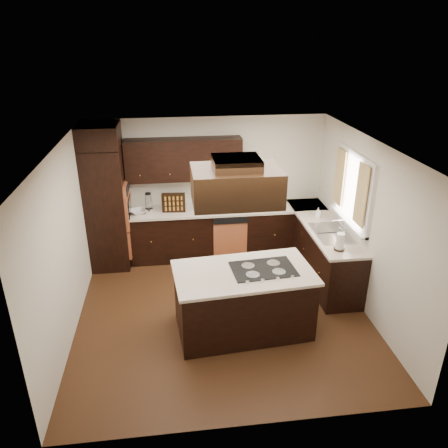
{
  "coord_description": "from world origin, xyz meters",
  "views": [
    {
      "loc": [
        -0.67,
        -5.41,
        3.85
      ],
      "look_at": [
        0.1,
        0.6,
        1.15
      ],
      "focal_mm": 35.0,
      "sensor_mm": 36.0,
      "label": 1
    }
  ],
  "objects": [
    {
      "name": "base_cabinets_back",
      "position": [
        0.03,
        1.8,
        0.44
      ],
      "size": [
        2.93,
        0.6,
        0.88
      ],
      "primitive_type": "cube",
      "color": "black",
      "rests_on": "floor"
    },
    {
      "name": "sink_rim",
      "position": [
        1.8,
        0.55,
        0.92
      ],
      "size": [
        0.52,
        0.84,
        0.01
      ],
      "primitive_type": "cube",
      "color": "silver",
      "rests_on": "countertop_right"
    },
    {
      "name": "dishwasher_front",
      "position": [
        0.33,
        1.5,
        0.4
      ],
      "size": [
        0.6,
        0.05,
        0.72
      ],
      "primitive_type": "cube",
      "color": "#C26239",
      "rests_on": "floor"
    },
    {
      "name": "paper_towel",
      "position": [
        1.71,
        -0.02,
        1.05
      ],
      "size": [
        0.15,
        0.15,
        0.26
      ],
      "primitive_type": "cylinder",
      "rotation": [
        0.0,
        0.0,
        -0.26
      ],
      "color": "white",
      "rests_on": "countertop_right"
    },
    {
      "name": "island",
      "position": [
        0.23,
        -0.45,
        0.44
      ],
      "size": [
        1.86,
        1.12,
        0.88
      ],
      "primitive_type": "cube",
      "rotation": [
        0.0,
        0.0,
        0.08
      ],
      "color": "black",
      "rests_on": "floor"
    },
    {
      "name": "mixing_bowl",
      "position": [
        -1.26,
        1.75,
        0.95
      ],
      "size": [
        0.35,
        0.35,
        0.07
      ],
      "primitive_type": "imported",
      "rotation": [
        0.0,
        0.0,
        0.34
      ],
      "color": "white",
      "rests_on": "countertop_back"
    },
    {
      "name": "range_hood",
      "position": [
        0.1,
        -0.55,
        2.16
      ],
      "size": [
        1.05,
        0.72,
        0.42
      ],
      "primitive_type": "cube",
      "color": "black",
      "rests_on": "ceiling"
    },
    {
      "name": "countertop_back",
      "position": [
        0.03,
        1.79,
        0.9
      ],
      "size": [
        2.93,
        0.63,
        0.04
      ],
      "primitive_type": "cube",
      "color": "beige",
      "rests_on": "base_cabinets_back"
    },
    {
      "name": "spice_rack",
      "position": [
        -0.64,
        1.76,
        1.09
      ],
      "size": [
        0.41,
        0.14,
        0.34
      ],
      "primitive_type": "cube",
      "rotation": [
        0.0,
        0.0,
        -0.1
      ],
      "color": "black",
      "rests_on": "countertop_back"
    },
    {
      "name": "wall_right",
      "position": [
        2.11,
        0.0,
        1.25
      ],
      "size": [
        0.02,
        4.2,
        2.5
      ],
      "primitive_type": "cube",
      "color": "beige",
      "rests_on": "ground"
    },
    {
      "name": "wall_front",
      "position": [
        0.0,
        -2.11,
        1.25
      ],
      "size": [
        4.2,
        0.02,
        2.5
      ],
      "primitive_type": "cube",
      "color": "beige",
      "rests_on": "ground"
    },
    {
      "name": "oven_column",
      "position": [
        -1.78,
        1.71,
        1.06
      ],
      "size": [
        0.65,
        0.75,
        2.12
      ],
      "primitive_type": "cube",
      "color": "black",
      "rests_on": "floor"
    },
    {
      "name": "wall_back",
      "position": [
        0.0,
        2.11,
        1.25
      ],
      "size": [
        4.2,
        0.02,
        2.5
      ],
      "primitive_type": "cube",
      "color": "beige",
      "rests_on": "ground"
    },
    {
      "name": "wall_left",
      "position": [
        -2.11,
        0.0,
        1.25
      ],
      "size": [
        0.02,
        4.2,
        2.5
      ],
      "primitive_type": "cube",
      "color": "beige",
      "rests_on": "ground"
    },
    {
      "name": "blender_base",
      "position": [
        -1.07,
        1.71,
        0.97
      ],
      "size": [
        0.15,
        0.15,
        0.1
      ],
      "primitive_type": "cylinder",
      "color": "silver",
      "rests_on": "countertop_back"
    },
    {
      "name": "window_frame",
      "position": [
        2.07,
        0.55,
        1.65
      ],
      "size": [
        0.06,
        1.32,
        1.12
      ],
      "primitive_type": "cube",
      "color": "white",
      "rests_on": "wall_right"
    },
    {
      "name": "window_pane",
      "position": [
        2.1,
        0.55,
        1.65
      ],
      "size": [
        0.0,
        1.2,
        1.0
      ],
      "primitive_type": "cube",
      "color": "white",
      "rests_on": "wall_right"
    },
    {
      "name": "wall_oven_face",
      "position": [
        -1.43,
        1.71,
        1.12
      ],
      "size": [
        0.05,
        0.62,
        0.78
      ],
      "primitive_type": "cube",
      "color": "#C26239",
      "rests_on": "oven_column"
    },
    {
      "name": "blender_pitcher",
      "position": [
        -1.07,
        1.71,
        1.15
      ],
      "size": [
        0.13,
        0.13,
        0.26
      ],
      "primitive_type": "cone",
      "color": "silver",
      "rests_on": "blender_base"
    },
    {
      "name": "upper_cabinets",
      "position": [
        -0.43,
        1.93,
        1.81
      ],
      "size": [
        2.0,
        0.34,
        0.72
      ],
      "primitive_type": "cube",
      "color": "black",
      "rests_on": "wall_back"
    },
    {
      "name": "ceiling",
      "position": [
        0.0,
        0.0,
        2.51
      ],
      "size": [
        4.2,
        4.2,
        0.02
      ],
      "primitive_type": "cube",
      "color": "white",
      "rests_on": "ground"
    },
    {
      "name": "hood_duct",
      "position": [
        0.1,
        -0.55,
        2.44
      ],
      "size": [
        0.55,
        0.5,
        0.13
      ],
      "primitive_type": "cube",
      "color": "black",
      "rests_on": "ceiling"
    },
    {
      "name": "curtain_right",
      "position": [
        2.01,
        0.97,
        1.7
      ],
      "size": [
        0.02,
        0.34,
        0.9
      ],
      "primitive_type": "cube",
      "color": "beige",
      "rests_on": "wall_right"
    },
    {
      "name": "countertop_right",
      "position": [
        1.79,
        0.9,
        0.9
      ],
      "size": [
        0.63,
        2.4,
        0.04
      ],
      "primitive_type": "cube",
      "color": "beige",
      "rests_on": "base_cabinets_right"
    },
    {
      "name": "cooktop",
      "position": [
        0.5,
        -0.43,
        0.93
      ],
      "size": [
        0.89,
        0.63,
        0.01
      ],
      "primitive_type": "cube",
      "rotation": [
        0.0,
        0.0,
        0.08
      ],
      "color": "black",
      "rests_on": "island_top"
    },
    {
      "name": "floor",
      "position": [
        0.0,
        0.0,
        -0.01
      ],
      "size": [
        4.2,
        4.2,
        0.02
      ],
      "primitive_type": "cube",
      "color": "#543119",
      "rests_on": "ground"
    },
    {
      "name": "curtain_left",
      "position": [
        2.01,
        0.13,
        1.7
      ],
      "size": [
        0.02,
        0.34,
        0.9
      ],
      "primitive_type": "cube",
      "color": "beige",
      "rests_on": "wall_right"
    },
    {
      "name": "base_cabinets_right",
      "position": [
        1.8,
        0.9,
        0.44
      ],
      "size": [
        0.6,
        2.4,
        0.88
      ],
      "primitive_type": "cube",
      "color": "black",
      "rests_on": "floor"
    },
    {
      "name": "soap_bottle",
      "position": [
        1.79,
        1.19,
        1.01
      ],
      "size": [
        0.1,
        0.1,
        0.17
      ],
      "primitive_type": "imported",
      "rotation": [
        0.0,
        0.0,
        -0.29
      ],
      "color": "white",
      "rests_on": "countertop_right"
    },
    {
      "name": "island_top",
      "position": [
        0.23,
        -0.45,
        0.9
      ],
      "size": [
        1.93,
        1.19,
        0.04
      ],
      "primitive_type": "cube",
      "rotation": [
        0.0,
        0.0,
        0.08
      ],
      "color": "beige",
      "rests_on": "island"
    }
  ]
}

